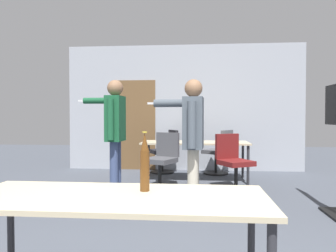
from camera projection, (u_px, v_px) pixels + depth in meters
back_wall at (182, 108)px, 7.46m from camera, size 5.34×0.12×2.84m
conference_table_near at (116, 206)px, 2.01m from camera, size 1.85×0.74×0.74m
conference_table_far at (195, 145)px, 6.24m from camera, size 2.01×0.80×0.74m
person_near_casual at (192, 133)px, 4.12m from camera, size 0.76×0.67×1.69m
person_far_watching at (114, 126)px, 4.87m from camera, size 0.78×0.61×1.76m
office_chair_far_left at (233, 164)px, 5.38m from camera, size 0.64×0.67×0.93m
office_chair_near_pushed at (162, 162)px, 5.58m from camera, size 0.63×0.66×0.94m
office_chair_far_right at (165, 153)px, 7.12m from camera, size 0.66×0.63×0.92m
office_chair_side_rolled at (219, 153)px, 6.90m from camera, size 0.68×0.66×0.94m
beer_bottle at (145, 163)px, 2.11m from camera, size 0.06×0.06×0.39m
drink_cup at (164, 139)px, 6.17m from camera, size 0.08×0.08×0.12m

